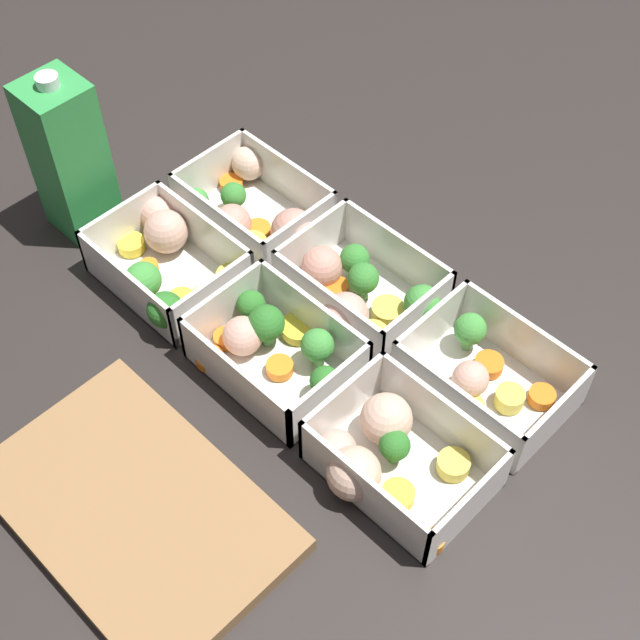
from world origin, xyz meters
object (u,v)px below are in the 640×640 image
at_px(container_near_left, 485,374).
at_px(container_near_right, 254,210).
at_px(container_far_left, 384,454).
at_px(container_far_center, 273,345).
at_px(container_near_center, 359,291).
at_px(container_far_right, 167,260).
at_px(juice_carton, 69,157).

relative_size(container_near_left, container_near_right, 0.85).
height_order(container_near_left, container_far_left, same).
bearing_deg(container_far_center, container_near_center, -96.31).
xyz_separation_m(container_near_left, container_near_right, (0.33, 0.00, 0.00)).
relative_size(container_near_center, container_near_right, 0.88).
distance_m(container_far_left, container_far_center, 0.16).
height_order(container_near_center, container_far_right, same).
xyz_separation_m(container_near_left, container_far_left, (0.01, 0.14, 0.00)).
bearing_deg(container_near_right, container_far_left, 157.31).
distance_m(container_near_right, container_far_right, 0.12).
distance_m(container_near_center, container_far_right, 0.21).
distance_m(container_far_left, container_far_right, 0.33).
xyz_separation_m(container_far_left, container_far_right, (0.33, -0.01, -0.00)).
relative_size(container_near_left, container_far_center, 1.00).
distance_m(container_near_center, container_far_left, 0.20).
height_order(container_near_left, juice_carton, juice_carton).
distance_m(container_near_left, container_far_center, 0.21).
relative_size(container_far_left, container_far_center, 1.03).
bearing_deg(container_far_center, juice_carton, 2.76).
bearing_deg(container_far_right, juice_carton, 5.38).
bearing_deg(container_far_left, juice_carton, -0.06).
relative_size(container_near_center, container_far_left, 1.01).
distance_m(container_near_center, juice_carton, 0.35).
relative_size(container_near_left, container_far_left, 0.97).
height_order(container_near_right, container_far_center, same).
height_order(container_near_left, container_near_center, same).
bearing_deg(container_near_left, container_far_center, 35.36).
height_order(container_near_right, container_far_left, same).
height_order(container_far_right, juice_carton, juice_carton).
xyz_separation_m(container_near_center, container_far_center, (0.01, 0.11, -0.00)).
xyz_separation_m(container_near_left, juice_carton, (0.48, 0.14, 0.07)).
bearing_deg(container_near_left, container_far_right, 20.16).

